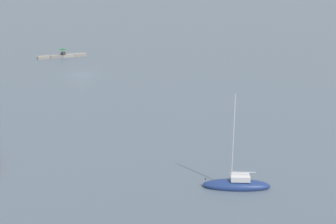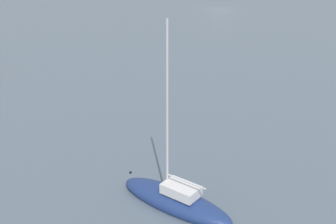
{
  "view_description": "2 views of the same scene",
  "coord_description": "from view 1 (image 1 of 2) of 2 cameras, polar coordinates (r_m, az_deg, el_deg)",
  "views": [
    {
      "loc": [
        16.22,
        73.76,
        16.93
      ],
      "look_at": [
        -3.32,
        29.36,
        1.4
      ],
      "focal_mm": 47.02,
      "sensor_mm": 36.0,
      "label": 1
    },
    {
      "loc": [
        -4.83,
        62.54,
        11.35
      ],
      "look_at": [
        -0.48,
        39.95,
        1.61
      ],
      "focal_mm": 48.94,
      "sensor_mm": 36.0,
      "label": 2
    }
  ],
  "objects": [
    {
      "name": "sailboat_navy_near",
      "position": [
        36.96,
        8.89,
        -9.26
      ],
      "size": [
        5.67,
        3.89,
        8.25
      ],
      "rotation": [
        0.0,
        0.0,
        4.25
      ],
      "color": "navy",
      "rests_on": "ground_plane"
    },
    {
      "name": "ground_plane",
      "position": [
        77.4,
        -11.11,
        4.78
      ],
      "size": [
        500.0,
        500.0,
        0.0
      ],
      "primitive_type": "plane",
      "color": "slate"
    },
    {
      "name": "person_seated_brown_left",
      "position": [
        93.93,
        -13.28,
        7.42
      ],
      "size": [
        0.4,
        0.6,
        0.73
      ],
      "rotation": [
        0.0,
        0.0,
        -0.01
      ],
      "color": "#1E2333",
      "rests_on": "seawall_pier"
    },
    {
      "name": "seawall_pier",
      "position": [
        94.0,
        -13.54,
        7.06
      ],
      "size": [
        9.84,
        1.41,
        0.59
      ],
      "color": "gray",
      "rests_on": "ground_plane"
    },
    {
      "name": "person_seated_dark_right",
      "position": [
        93.68,
        -13.6,
        7.37
      ],
      "size": [
        0.4,
        0.6,
        0.73
      ],
      "rotation": [
        0.0,
        0.0,
        -0.01
      ],
      "color": "#1E2333",
      "rests_on": "seawall_pier"
    },
    {
      "name": "umbrella_open_green",
      "position": [
        93.81,
        -13.49,
        7.93
      ],
      "size": [
        1.5,
        1.5,
        1.32
      ],
      "color": "black",
      "rests_on": "seawall_pier"
    }
  ]
}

